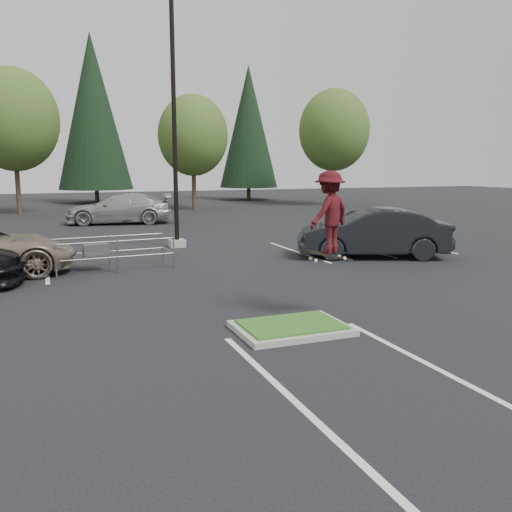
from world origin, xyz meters
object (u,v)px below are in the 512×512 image
object	(u,v)px
car_r_black	(360,223)
decid_d	(334,133)
conif_b	(93,112)
conif_c	(249,127)
decid_c	(193,138)
car_r_charc	(372,233)
car_far_silver	(120,209)
decid_b	(13,123)
light_pole	(174,133)
cart_corral	(100,250)
skateboarder	(329,213)

from	to	relation	value
car_r_black	decid_d	bearing A→B (deg)	164.24
conif_b	conif_c	world-z (taller)	conif_b
decid_c	car_r_charc	xyz separation A→B (m)	(0.51, -22.83, -4.37)
car_r_charc	car_far_silver	distance (m)	16.52
decid_b	conif_c	xyz separation A→B (m)	(20.01, 8.97, 0.80)
conif_b	car_far_silver	distance (m)	19.78
light_pole	cart_corral	distance (m)	6.57
decid_b	car_r_charc	world-z (taller)	decid_b
conif_c	cart_corral	bearing A→B (deg)	-118.21
conif_b	car_r_black	world-z (taller)	conif_b
skateboarder	car_far_silver	world-z (taller)	skateboarder
skateboarder	car_r_black	distance (m)	13.29
car_r_black	car_far_silver	xyz separation A→B (m)	(-9.25, 10.50, 0.16)
light_pole	cart_corral	world-z (taller)	light_pole
light_pole	conif_c	xyz separation A→B (m)	(13.50, 27.50, 2.29)
cart_corral	car_far_silver	xyz separation A→B (m)	(2.49, 14.03, 0.20)
light_pole	conif_c	bearing A→B (deg)	63.85
decid_d	cart_corral	bearing A→B (deg)	-133.06
conif_c	car_far_silver	distance (m)	23.46
conif_b	light_pole	bearing A→B (deg)	-88.99
cart_corral	light_pole	bearing A→B (deg)	45.35
decid_b	car_r_black	bearing A→B (deg)	-52.07
skateboarder	car_r_charc	size ratio (longest dim) A/B	0.37
skateboarder	car_r_charc	distance (m)	8.33
decid_b	decid_d	distance (m)	24.00
light_pole	car_r_charc	distance (m)	8.63
car_r_charc	car_r_black	size ratio (longest dim) A/B	1.32
car_r_charc	car_far_silver	world-z (taller)	car_r_charc
decid_c	cart_corral	xyz separation A→B (m)	(-8.90, -21.86, -4.60)
decid_b	cart_corral	distance (m)	23.41
light_pole	skateboarder	world-z (taller)	light_pole
decid_b	conif_b	bearing A→B (deg)	58.91
conif_b	conif_c	xyz separation A→B (m)	(14.00, -1.00, -1.00)
decid_b	skateboarder	world-z (taller)	decid_b
car_far_silver	decid_b	bearing A→B (deg)	-136.41
conif_c	car_r_black	bearing A→B (deg)	-100.47
decid_d	conif_b	size ratio (longest dim) A/B	0.65
conif_b	skateboarder	size ratio (longest dim) A/B	7.34
conif_b	skateboarder	world-z (taller)	conif_b
conif_b	car_far_silver	xyz separation A→B (m)	(-0.43, -18.50, -7.00)
conif_c	cart_corral	size ratio (longest dim) A/B	3.35
decid_b	skateboarder	size ratio (longest dim) A/B	4.88
cart_corral	decid_b	bearing A→B (deg)	93.40
car_far_silver	conif_c	bearing A→B (deg)	150.89
car_r_charc	conif_c	bearing A→B (deg)	-170.31
conif_b	car_far_silver	size ratio (longest dim) A/B	2.47
decid_d	skateboarder	distance (m)	34.23
car_r_black	car_far_silver	bearing A→B (deg)	-128.42
decid_b	cart_corral	size ratio (longest dim) A/B	2.58
cart_corral	skateboarder	world-z (taller)	skateboarder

